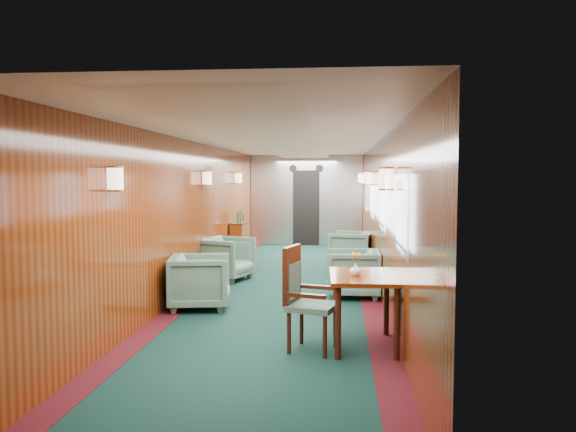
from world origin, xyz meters
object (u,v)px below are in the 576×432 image
object	(u,v)px
dining_table	(364,286)
armchair_left_far	(226,258)
credenza	(239,240)
side_chair	(303,294)
armchair_right_near	(353,273)
armchair_left_near	(200,282)
armchair_right_far	(351,250)

from	to	relation	value
dining_table	armchair_left_far	bearing A→B (deg)	119.25
armchair_left_far	credenza	bearing A→B (deg)	24.00
armchair_left_far	side_chair	bearing A→B (deg)	-138.39
dining_table	armchair_right_near	xyz separation A→B (m)	(-0.05, 2.51, -0.29)
dining_table	armchair_left_far	world-z (taller)	dining_table
side_chair	armchair_left_far	size ratio (longest dim) A/B	1.31
side_chair	armchair_left_far	world-z (taller)	side_chair
dining_table	armchair_right_near	bearing A→B (deg)	89.38
armchair_left_near	armchair_right_near	xyz separation A→B (m)	(2.13, 0.94, -0.01)
armchair_right_near	armchair_right_far	distance (m)	2.70
armchair_right_near	armchair_left_near	bearing A→B (deg)	-65.64
dining_table	armchair_right_near	world-z (taller)	dining_table
credenza	armchair_left_far	bearing A→B (deg)	-85.11
credenza	armchair_right_near	distance (m)	4.53
armchair_left_far	armchair_right_far	world-z (taller)	armchair_left_far
armchair_left_near	armchair_left_far	bearing A→B (deg)	-7.22
side_chair	armchair_right_far	world-z (taller)	side_chair
dining_table	armchair_left_far	distance (m)	4.40
dining_table	armchair_left_far	xyz separation A→B (m)	(-2.27, 3.76, -0.27)
dining_table	armchair_left_near	size ratio (longest dim) A/B	1.29
credenza	armchair_left_near	bearing A→B (deg)	-86.35
credenza	armchair_right_far	bearing A→B (deg)	-24.40
armchair_left_far	armchair_left_near	bearing A→B (deg)	-158.70
dining_table	armchair_right_far	distance (m)	5.22
dining_table	credenza	distance (m)	6.81
side_chair	armchair_right_far	xyz separation A→B (m)	(0.62, 5.38, -0.22)
armchair_right_near	armchair_right_far	bearing A→B (deg)	179.84
armchair_left_far	armchair_right_far	size ratio (longest dim) A/B	1.02
dining_table	armchair_right_far	bearing A→B (deg)	88.42
armchair_left_near	armchair_left_far	world-z (taller)	armchair_left_far
armchair_left_far	dining_table	bearing A→B (deg)	-129.80
armchair_left_far	armchair_right_far	xyz separation A→B (m)	(2.24, 1.46, -0.01)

